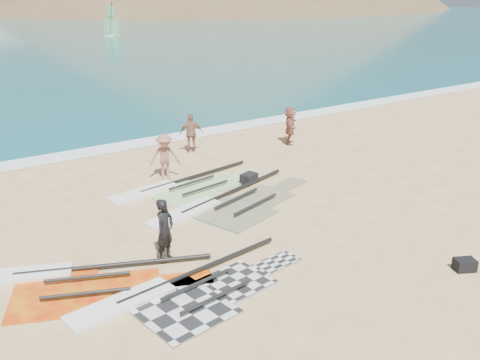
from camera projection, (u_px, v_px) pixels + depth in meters
ground at (349, 262)px, 12.91m from camera, size 300.00×300.00×0.00m
surf_line at (135, 145)px, 22.37m from camera, size 300.00×1.20×0.04m
headland_main at (232, 8)px, 158.79m from camera, size 143.00×143.00×45.00m
headland_minor at (299, 5)px, 185.35m from camera, size 70.00×70.00×28.00m
rig_grey at (178, 294)px, 11.44m from camera, size 5.60×2.43×0.20m
rig_green at (180, 188)px, 17.44m from camera, size 5.66×2.58×0.20m
rig_orange at (224, 206)px, 16.06m from camera, size 6.13×3.32×0.20m
rig_red at (67, 282)px, 11.94m from camera, size 5.31×3.55×0.20m
gear_bag_near at (249, 179)px, 17.96m from camera, size 0.65×0.55×0.35m
gear_bag_far at (465, 265)px, 12.47m from camera, size 0.57×0.51×0.28m
person_wetsuit at (165, 230)px, 12.74m from camera, size 0.69×0.61×1.58m
beachgoer_mid at (165, 156)px, 18.25m from camera, size 1.17×0.93×1.58m
beachgoer_back at (191, 133)px, 21.16m from camera, size 0.99×0.69×1.56m
beachgoer_right at (290, 125)px, 22.28m from camera, size 1.32×1.41×1.59m
windsurfer_right at (112, 26)px, 70.19m from camera, size 2.50×2.73×4.42m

